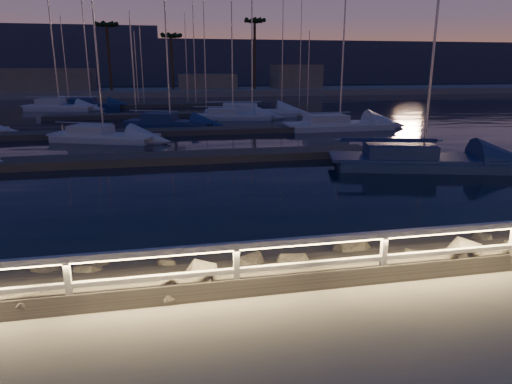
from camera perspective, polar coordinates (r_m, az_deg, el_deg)
ground at (r=8.89m, az=-8.96°, el=-13.13°), size 400.00×400.00×0.00m
harbor_water at (r=39.38m, az=-11.31°, el=7.58°), size 400.00×440.00×0.60m
guard_rail at (r=8.55m, az=-9.64°, el=-8.59°), size 44.11×0.12×1.06m
riprap at (r=10.27m, az=-25.03°, el=-11.27°), size 34.06×2.93×1.40m
floating_docks at (r=40.58m, az=-11.38°, el=8.61°), size 22.00×36.00×0.40m
far_shore at (r=81.96m, az=-11.85°, el=12.38°), size 160.00×14.00×5.20m
palm_left at (r=80.41m, az=-18.18°, el=18.94°), size 3.00×3.00×11.20m
palm_center at (r=80.98m, az=-10.61°, el=18.43°), size 3.00×3.00×9.70m
palm_right at (r=81.74m, az=-0.17°, el=20.22°), size 3.00×3.00×12.20m
distant_hills at (r=143.19m, az=-21.17°, el=14.66°), size 230.00×37.50×18.00m
sailboat_c at (r=32.05m, az=-18.79°, el=6.70°), size 7.44×4.77×12.32m
sailboat_d at (r=23.74m, az=19.55°, el=3.90°), size 9.27×4.91×15.10m
sailboat_h at (r=36.84m, az=10.05°, el=8.37°), size 8.88×2.88×14.89m
sailboat_i at (r=56.70m, az=-23.52°, el=9.79°), size 8.15×4.09×13.45m
sailboat_j at (r=38.29m, az=-10.94°, el=8.57°), size 7.54×4.83×12.54m
sailboat_k at (r=43.10m, az=-3.18°, el=9.54°), size 7.65×3.04×12.65m
sailboat_l at (r=46.26m, az=-0.81°, el=10.02°), size 9.66×4.26×15.80m
sailboat_n at (r=58.78m, az=-20.10°, el=10.25°), size 7.96×3.33×13.16m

